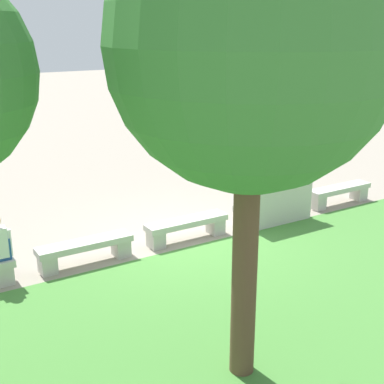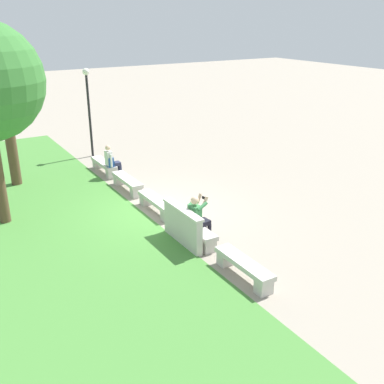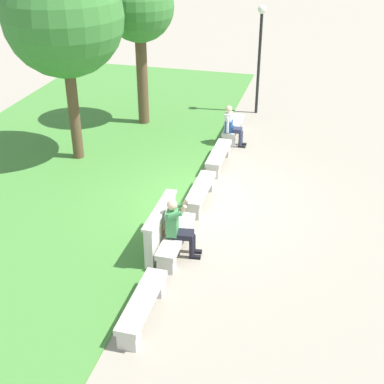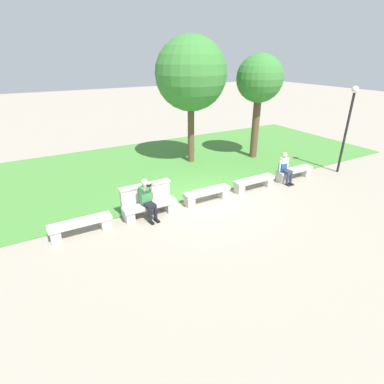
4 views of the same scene
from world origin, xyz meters
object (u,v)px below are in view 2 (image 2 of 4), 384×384
lamp_post (88,99)px  tree_left_background (1,78)px  person_photographer (198,216)px  backpack (110,162)px  bench_main (244,267)px  bench_end (104,165)px  bench_near (194,230)px  bench_mid (156,203)px  person_distant (112,160)px  bench_far (127,182)px

lamp_post → tree_left_background: bearing=119.0°
person_photographer → tree_left_background: 8.29m
backpack → lamp_post: (3.07, -0.39, 1.79)m
bench_main → bench_end: same height
bench_main → bench_near: size_ratio=1.00×
bench_mid → tree_left_background: bearing=33.4°
bench_end → person_photographer: size_ratio=1.35×
bench_near → backpack: (5.81, 0.00, 0.33)m
bench_main → bench_mid: bearing=0.0°
bench_main → person_photographer: size_ratio=1.35×
bench_near → tree_left_background: tree_left_background is taller
backpack → bench_main: bearing=-180.0°
bench_main → person_distant: person_distant is taller
bench_end → lamp_post: size_ratio=0.49×
bench_near → bench_end: same height
person_distant → lamp_post: (3.02, -0.32, 1.74)m
bench_mid → bench_far: 2.17m
bench_mid → lamp_post: (6.71, -0.38, 2.12)m
person_distant → lamp_post: bearing=-6.0°
backpack → tree_left_background: 4.54m
bench_main → lamp_post: size_ratio=0.49×
bench_end → person_distant: 0.76m
person_photographer → tree_left_background: size_ratio=0.27×
bench_main → person_distant: bearing=-0.5°
bench_mid → tree_left_background: tree_left_background is taller
bench_end → bench_near: bearing=180.0°
person_distant → lamp_post: 3.50m
bench_mid → tree_left_background: size_ratio=0.36×
person_photographer → backpack: (5.91, 0.08, -0.11)m
tree_left_background → bench_main: bearing=-161.0°
bench_main → bench_mid: 4.35m
bench_near → backpack: backpack is taller
bench_end → bench_main: bearing=180.0°
lamp_post → person_distant: bearing=174.0°
bench_end → backpack: bearing=179.6°
bench_main → bench_end: size_ratio=1.00×
bench_mid → bench_end: (4.35, 0.00, 0.00)m
backpack → bench_far: bearing=-179.8°
bench_main → lamp_post: 11.26m
bench_near → person_photographer: bearing=-143.3°
bench_mid → lamp_post: size_ratio=0.49×
person_photographer → tree_left_background: tree_left_background is taller
bench_end → bench_mid: bearing=180.0°
bench_main → bench_near: same height
bench_mid → person_photographer: (-2.28, -0.08, 0.44)m
bench_near → bench_end: size_ratio=1.00×
bench_mid → tree_left_background: 6.65m
tree_left_background → lamp_post: 4.23m
person_photographer → person_distant: bearing=0.1°
tree_left_background → bench_near: bearing=-155.7°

